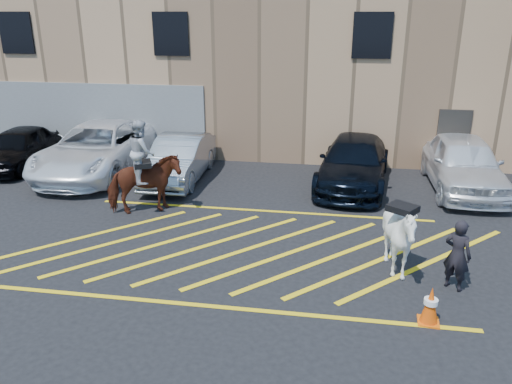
# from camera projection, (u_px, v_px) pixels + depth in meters

# --- Properties ---
(ground) EXTENTS (90.00, 90.00, 0.00)m
(ground) POSITION_uv_depth(u_px,v_px,m) (248.00, 244.00, 12.19)
(ground) COLOR black
(ground) RESTS_ON ground
(car_black_suv) EXTENTS (2.04, 4.35, 1.44)m
(car_black_suv) POSITION_uv_depth(u_px,v_px,m) (19.00, 148.00, 18.03)
(car_black_suv) COLOR black
(car_black_suv) RESTS_ON ground
(car_white_pickup) EXTENTS (2.87, 6.15, 1.70)m
(car_white_pickup) POSITION_uv_depth(u_px,v_px,m) (98.00, 149.00, 17.38)
(car_white_pickup) COLOR white
(car_white_pickup) RESTS_ON ground
(car_silver_sedan) EXTENTS (1.63, 4.44, 1.45)m
(car_silver_sedan) POSITION_uv_depth(u_px,v_px,m) (180.00, 159.00, 16.65)
(car_silver_sedan) COLOR #91989F
(car_silver_sedan) RESTS_ON ground
(car_blue_suv) EXTENTS (2.68, 5.39, 1.50)m
(car_blue_suv) POSITION_uv_depth(u_px,v_px,m) (354.00, 162.00, 16.17)
(car_blue_suv) COLOR black
(car_blue_suv) RESTS_ON ground
(car_white_suv) EXTENTS (2.03, 5.02, 1.71)m
(car_white_suv) POSITION_uv_depth(u_px,v_px,m) (463.00, 163.00, 15.71)
(car_white_suv) COLOR white
(car_white_suv) RESTS_ON ground
(handler) EXTENTS (0.66, 0.62, 1.51)m
(handler) POSITION_uv_depth(u_px,v_px,m) (457.00, 255.00, 10.02)
(handler) COLOR black
(handler) RESTS_ON ground
(warehouse) EXTENTS (32.42, 10.20, 7.30)m
(warehouse) POSITION_uv_depth(u_px,v_px,m) (295.00, 52.00, 22.07)
(warehouse) COLOR tan
(warehouse) RESTS_ON ground
(hatching_zone) EXTENTS (12.60, 5.12, 0.01)m
(hatching_zone) POSITION_uv_depth(u_px,v_px,m) (246.00, 250.00, 11.91)
(hatching_zone) COLOR yellow
(hatching_zone) RESTS_ON ground
(mounted_bay) EXTENTS (2.20, 1.68, 2.65)m
(mounted_bay) POSITION_uv_depth(u_px,v_px,m) (144.00, 177.00, 13.75)
(mounted_bay) COLOR #5C2315
(mounted_bay) RESTS_ON ground
(saddled_white) EXTENTS (2.01, 2.05, 1.70)m
(saddled_white) POSITION_uv_depth(u_px,v_px,m) (399.00, 237.00, 10.57)
(saddled_white) COLOR white
(saddled_white) RESTS_ON ground
(traffic_cone) EXTENTS (0.41, 0.41, 0.73)m
(traffic_cone) POSITION_uv_depth(u_px,v_px,m) (430.00, 305.00, 9.01)
(traffic_cone) COLOR #FA600A
(traffic_cone) RESTS_ON ground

